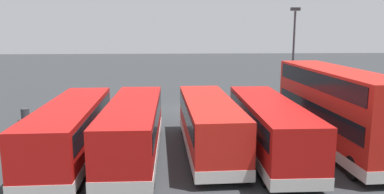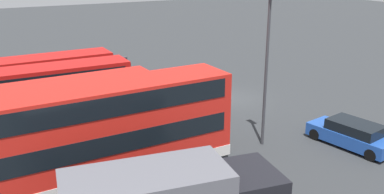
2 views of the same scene
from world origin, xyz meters
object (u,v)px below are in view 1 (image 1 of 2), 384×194
at_px(bus_single_deck_second, 269,126).
at_px(lamp_post_tall, 293,54).
at_px(bus_single_deck_third, 209,124).
at_px(bus_single_deck_fifth, 71,129).
at_px(bus_double_decker_near_end, 335,107).
at_px(car_hatchback_silver, 303,97).
at_px(waste_bin_yellow, 25,115).
at_px(bus_single_deck_fourth, 133,127).

height_order(bus_single_deck_second, lamp_post_tall, lamp_post_tall).
bearing_deg(lamp_post_tall, bus_single_deck_third, 49.93).
relative_size(bus_single_deck_fifth, lamp_post_tall, 1.33).
height_order(bus_double_decker_near_end, bus_single_deck_third, bus_double_decker_near_end).
relative_size(bus_double_decker_near_end, bus_single_deck_second, 1.07).
xyz_separation_m(bus_single_deck_third, lamp_post_tall, (-7.36, -8.75, 3.23)).
xyz_separation_m(bus_double_decker_near_end, bus_single_deck_second, (3.97, 0.95, -0.83)).
bearing_deg(bus_single_deck_third, bus_double_decker_near_end, -177.90).
xyz_separation_m(car_hatchback_silver, waste_bin_yellow, (22.68, 5.07, -0.23)).
relative_size(bus_single_deck_second, bus_single_deck_fourth, 0.99).
relative_size(bus_single_deck_second, bus_single_deck_fifth, 0.99).
bearing_deg(waste_bin_yellow, bus_single_deck_second, 152.08).
xyz_separation_m(bus_double_decker_near_end, bus_single_deck_fifth, (14.39, 1.03, -0.83)).
xyz_separation_m(bus_single_deck_fourth, waste_bin_yellow, (8.80, -8.37, -1.15)).
height_order(bus_double_decker_near_end, lamp_post_tall, lamp_post_tall).
relative_size(bus_double_decker_near_end, waste_bin_yellow, 12.34).
xyz_separation_m(bus_single_deck_second, bus_single_deck_third, (3.16, -0.69, -0.00)).
height_order(bus_single_deck_third, bus_single_deck_fourth, same).
bearing_deg(bus_single_deck_fourth, car_hatchback_silver, -135.94).
bearing_deg(bus_double_decker_near_end, bus_single_deck_fifth, 4.09).
height_order(bus_single_deck_third, car_hatchback_silver, bus_single_deck_third).
bearing_deg(bus_single_deck_fourth, lamp_post_tall, -140.82).
bearing_deg(lamp_post_tall, bus_single_deck_fifth, 33.06).
relative_size(lamp_post_tall, waste_bin_yellow, 8.76).
bearing_deg(bus_single_deck_fifth, bus_single_deck_second, -179.57).
bearing_deg(bus_double_decker_near_end, lamp_post_tall, -91.57).
bearing_deg(bus_single_deck_second, bus_single_deck_fifth, 0.43).
relative_size(bus_single_deck_second, bus_single_deck_third, 1.05).
relative_size(bus_single_deck_third, car_hatchback_silver, 2.16).
relative_size(bus_single_deck_fourth, car_hatchback_silver, 2.29).
height_order(bus_single_deck_third, bus_single_deck_fifth, same).
relative_size(bus_double_decker_near_end, bus_single_deck_fifth, 1.06).
height_order(bus_double_decker_near_end, bus_single_deck_second, bus_double_decker_near_end).
bearing_deg(lamp_post_tall, bus_single_deck_fourth, 39.18).
xyz_separation_m(bus_single_deck_second, lamp_post_tall, (-4.20, -9.44, 3.22)).
height_order(bus_double_decker_near_end, bus_single_deck_fifth, bus_double_decker_near_end).
xyz_separation_m(bus_double_decker_near_end, waste_bin_yellow, (20.00, -7.54, -1.97)).
xyz_separation_m(bus_single_deck_third, car_hatchback_silver, (-9.82, -12.87, -0.92)).
distance_m(bus_double_decker_near_end, car_hatchback_silver, 13.01).
bearing_deg(car_hatchback_silver, lamp_post_tall, 59.22).
xyz_separation_m(bus_single_deck_second, car_hatchback_silver, (-6.66, -13.56, -0.92)).
height_order(bus_single_deck_second, car_hatchback_silver, bus_single_deck_second).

